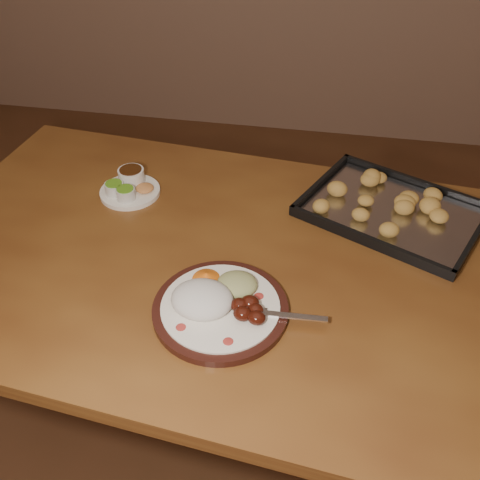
# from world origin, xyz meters

# --- Properties ---
(ground) EXTENTS (4.00, 4.00, 0.00)m
(ground) POSITION_xyz_m (0.00, 0.00, 0.00)
(ground) COLOR brown
(ground) RESTS_ON ground
(dining_table) EXTENTS (1.58, 1.04, 0.75)m
(dining_table) POSITION_xyz_m (0.07, -0.03, 0.65)
(dining_table) COLOR brown
(dining_table) RESTS_ON ground
(dinner_plate) EXTENTS (0.36, 0.28, 0.06)m
(dinner_plate) POSITION_xyz_m (0.09, -0.20, 0.77)
(dinner_plate) COLOR black
(dinner_plate) RESTS_ON dining_table
(condiment_saucer) EXTENTS (0.16, 0.16, 0.05)m
(condiment_saucer) POSITION_xyz_m (-0.23, 0.18, 0.77)
(condiment_saucer) COLOR white
(condiment_saucer) RESTS_ON dining_table
(baking_tray) EXTENTS (0.52, 0.46, 0.04)m
(baking_tray) POSITION_xyz_m (0.46, 0.20, 0.76)
(baking_tray) COLOR black
(baking_tray) RESTS_ON dining_table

